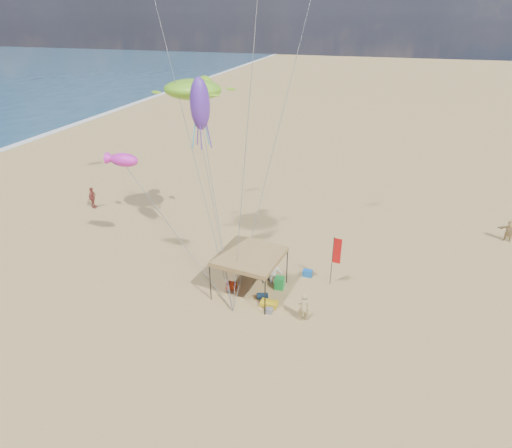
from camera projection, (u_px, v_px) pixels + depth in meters
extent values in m
plane|color=tan|center=(239.00, 319.00, 21.67)|extent=(280.00, 280.00, 0.00)
cylinder|color=black|center=(237.00, 255.00, 25.29)|extent=(0.06, 0.06, 2.12)
cylinder|color=black|center=(287.00, 267.00, 24.13)|extent=(0.06, 0.06, 2.12)
cylinder|color=black|center=(210.00, 283.00, 22.70)|extent=(0.06, 0.06, 2.12)
cylinder|color=black|center=(265.00, 298.00, 21.54)|extent=(0.06, 0.06, 2.12)
cube|color=olive|center=(250.00, 256.00, 22.88)|extent=(3.65, 3.65, 0.25)
pyramid|color=olive|center=(250.00, 237.00, 22.35)|extent=(6.37, 6.37, 1.06)
cylinder|color=black|center=(332.00, 261.00, 23.78)|extent=(0.04, 0.04, 3.08)
cube|color=red|center=(337.00, 251.00, 23.37)|extent=(0.45, 0.08, 1.54)
cube|color=#B52E0E|center=(231.00, 286.00, 23.98)|extent=(0.54, 0.38, 0.38)
cube|color=#165CB4|center=(307.00, 273.00, 25.13)|extent=(0.54, 0.38, 0.38)
cylinder|color=#0B1D33|center=(262.00, 296.00, 23.15)|extent=(0.69, 0.54, 0.36)
cylinder|color=orange|center=(244.00, 250.00, 27.56)|extent=(0.54, 0.69, 0.36)
cube|color=#1A9236|center=(280.00, 283.00, 23.96)|extent=(0.50, 0.50, 0.70)
cube|color=orange|center=(234.00, 263.00, 25.82)|extent=(0.50, 0.50, 0.70)
cube|color=gray|center=(269.00, 311.00, 22.09)|extent=(0.34, 0.30, 0.28)
cube|color=gold|center=(269.00, 303.00, 22.53)|extent=(0.90, 0.50, 0.24)
imported|color=tan|center=(303.00, 307.00, 21.30)|extent=(0.70, 0.63, 1.60)
imported|color=#363F4A|center=(269.00, 270.00, 24.29)|extent=(1.01, 0.99, 1.64)
imported|color=white|center=(273.00, 270.00, 24.19)|extent=(1.24, 0.90, 1.72)
imported|color=#99423B|center=(92.00, 198.00, 33.53)|extent=(0.58, 1.06, 1.72)
imported|color=tan|center=(509.00, 231.00, 28.69)|extent=(1.49, 1.05, 1.55)
ellipsoid|color=#78CD24|center=(193.00, 89.00, 24.58)|extent=(4.12, 3.68, 1.15)
ellipsoid|color=#E626C5|center=(124.00, 160.00, 24.39)|extent=(1.96, 1.52, 0.78)
ellipsoid|color=#5C2DB1|center=(200.00, 104.00, 22.78)|extent=(1.23, 1.23, 2.79)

